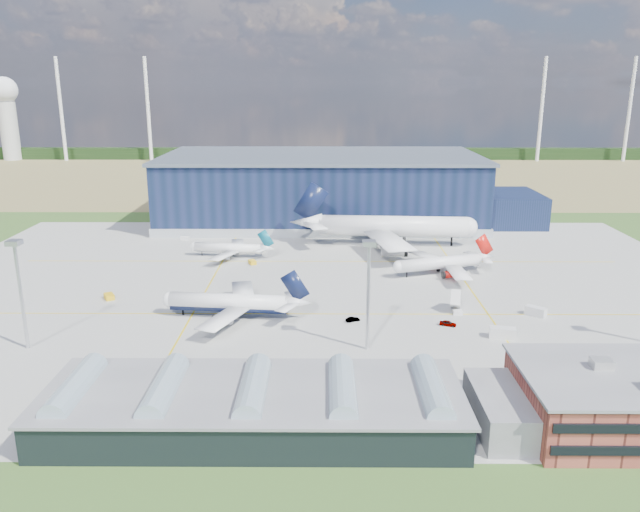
% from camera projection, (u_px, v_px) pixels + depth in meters
% --- Properties ---
extents(ground, '(600.00, 600.00, 0.00)m').
position_uv_depth(ground, '(319.00, 300.00, 157.19)').
color(ground, '#2B4E1D').
rests_on(ground, ground).
extents(apron, '(220.00, 160.00, 0.08)m').
position_uv_depth(apron, '(320.00, 287.00, 166.81)').
color(apron, '#979893').
rests_on(apron, ground).
extents(farmland, '(600.00, 220.00, 0.01)m').
position_uv_depth(farmland, '(322.00, 175.00, 369.11)').
color(farmland, '#92804F').
rests_on(farmland, ground).
extents(treeline, '(600.00, 8.00, 8.00)m').
position_uv_depth(treeline, '(323.00, 154.00, 445.09)').
color(treeline, black).
rests_on(treeline, ground).
extents(horizon_dressing, '(440.20, 18.00, 70.00)m').
position_uv_depth(horizon_dressing, '(47.00, 111.00, 432.76)').
color(horizon_dressing, white).
rests_on(horizon_dressing, ground).
extents(hangar, '(145.00, 62.00, 26.10)m').
position_uv_depth(hangar, '(328.00, 191.00, 245.37)').
color(hangar, '#0F1B34').
rests_on(hangar, ground).
extents(glass_concourse, '(78.00, 23.00, 8.60)m').
position_uv_depth(glass_concourse, '(276.00, 405.00, 98.44)').
color(glass_concourse, black).
rests_on(glass_concourse, ground).
extents(light_mast_west, '(2.60, 2.60, 23.00)m').
position_uv_depth(light_mast_west, '(19.00, 277.00, 124.52)').
color(light_mast_west, '#B7B8BE').
rests_on(light_mast_west, ground).
extents(light_mast_center, '(2.60, 2.60, 23.00)m').
position_uv_depth(light_mast_center, '(369.00, 278.00, 124.08)').
color(light_mast_center, '#B7B8BE').
rests_on(light_mast_center, ground).
extents(airliner_navy, '(39.20, 38.51, 11.64)m').
position_uv_depth(airliner_navy, '(228.00, 293.00, 144.19)').
color(airliner_navy, white).
rests_on(airliner_navy, ground).
extents(airliner_red, '(40.62, 40.17, 10.56)m').
position_uv_depth(airliner_red, '(440.00, 257.00, 176.75)').
color(airliner_red, white).
rests_on(airliner_red, ground).
extents(airliner_widebody, '(66.45, 65.17, 20.48)m').
position_uv_depth(airliner_widebody, '(393.00, 216.00, 207.27)').
color(airliner_widebody, white).
rests_on(airliner_widebody, ground).
extents(airliner_regional, '(31.36, 30.86, 9.02)m').
position_uv_depth(airliner_regional, '(228.00, 243.00, 194.69)').
color(airliner_regional, white).
rests_on(airliner_regional, ground).
extents(gse_tug_a, '(3.51, 3.98, 1.42)m').
position_uv_depth(gse_tug_a, '(109.00, 297.00, 157.53)').
color(gse_tug_a, gold).
rests_on(gse_tug_a, ground).
extents(gse_van_a, '(5.92, 3.55, 2.41)m').
position_uv_depth(gse_van_a, '(502.00, 333.00, 133.36)').
color(gse_van_a, silver).
rests_on(gse_van_a, ground).
extents(gse_cart_a, '(2.79, 3.43, 1.28)m').
position_uv_depth(gse_cart_a, '(454.00, 260.00, 190.61)').
color(gse_cart_a, silver).
rests_on(gse_cart_a, ground).
extents(gse_van_b, '(5.00, 4.66, 2.16)m').
position_uv_depth(gse_van_b, '(536.00, 311.00, 146.31)').
color(gse_van_b, silver).
rests_on(gse_van_b, ground).
extents(gse_tug_c, '(2.80, 3.35, 1.25)m').
position_uv_depth(gse_tug_c, '(252.00, 262.00, 187.96)').
color(gse_tug_c, gold).
rests_on(gse_tug_c, ground).
extents(gse_cart_b, '(2.96, 2.13, 1.21)m').
position_uv_depth(gse_cart_b, '(185.00, 238.00, 217.04)').
color(gse_cart_b, silver).
rests_on(gse_cart_b, ground).
extents(airstair, '(3.57, 6.03, 3.61)m').
position_uv_depth(airstair, '(456.00, 303.00, 149.39)').
color(airstair, silver).
rests_on(airstair, ground).
extents(car_a, '(4.05, 2.71, 1.28)m').
position_uv_depth(car_a, '(448.00, 323.00, 140.19)').
color(car_a, '#99999E').
rests_on(car_a, ground).
extents(car_b, '(3.47, 2.37, 1.08)m').
position_uv_depth(car_b, '(353.00, 319.00, 142.80)').
color(car_b, '#99999E').
rests_on(car_b, ground).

